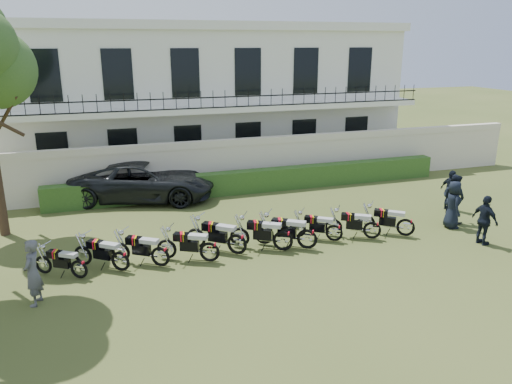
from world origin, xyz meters
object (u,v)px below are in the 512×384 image
Objects in this scene: motorcycle_4 at (237,239)px; officer_5 at (451,190)px; motorcycle_6 at (307,234)px; officer_2 at (485,220)px; inspector at (33,273)px; officer_4 at (453,198)px; motorcycle_1 at (120,257)px; motorcycle_0 at (79,265)px; motorcycle_8 at (372,226)px; motorcycle_5 at (283,236)px; motorcycle_3 at (209,247)px; motorcycle_9 at (406,223)px; officer_3 at (453,204)px; motorcycle_7 at (334,229)px; suv at (143,181)px; motorcycle_2 at (160,252)px.

motorcycle_4 is 1.04× the size of officer_5.
motorcycle_6 is 1.07× the size of officer_2.
officer_4 is at bearing 113.55° from inspector.
motorcycle_1 is 3.57m from motorcycle_4.
motorcycle_0 is 0.89× the size of motorcycle_8.
inspector is (-7.23, -1.14, 0.35)m from motorcycle_5.
officer_5 reaches higher than motorcycle_3.
motorcycle_6 is 0.98× the size of officer_4.
motorcycle_9 is at bearing -54.13° from motorcycle_1.
officer_3 is at bearing -9.59° from officer_2.
officer_3 is at bearing -52.54° from motorcycle_1.
motorcycle_3 is 4.36m from motorcycle_7.
motorcycle_6 is at bearing -54.72° from motorcycle_1.
officer_5 is (0.83, 1.17, -0.10)m from officer_4.
suv reaches higher than motorcycle_6.
motorcycle_9 reaches higher than motorcycle_2.
motorcycle_3 is 6.90m from motorcycle_9.
officer_2 is at bearing -72.08° from motorcycle_5.
motorcycle_3 is 1.11× the size of officer_5.
motorcycle_7 is (1.93, 0.21, -0.07)m from motorcycle_5.
motorcycle_2 is at bearing -54.70° from motorcycle_0.
officer_5 is at bearing -49.20° from motorcycle_0.
motorcycle_8 is (4.72, -0.19, -0.05)m from motorcycle_4.
motorcycle_3 is at bearing 119.04° from inspector.
officer_5 is at bearing -51.92° from motorcycle_3.
motorcycle_3 reaches higher than motorcycle_2.
motorcycle_2 is at bearing 126.45° from inspector.
officer_2 is (12.70, -1.53, 0.41)m from motorcycle_0.
motorcycle_6 is at bearing -131.42° from suv.
motorcycle_3 reaches higher than motorcycle_0.
officer_3 is (9.01, 0.20, 0.37)m from motorcycle_3.
motorcycle_2 is 1.47m from motorcycle_3.
officer_2 reaches higher than suv.
officer_4 is (2.52, 0.75, 0.42)m from motorcycle_9.
inspector is (-5.76, -1.33, 0.35)m from motorcycle_4.
motorcycle_9 is (5.95, -0.33, -0.04)m from motorcycle_4.
inspector is 14.34m from officer_4.
motorcycle_0 is at bearing 109.48° from officer_3.
motorcycle_3 reaches higher than motorcycle_8.
motorcycle_5 is 1.94m from motorcycle_7.
motorcycle_6 is at bearing 93.78° from officer_5.
suv is at bearing 74.92° from officer_3.
motorcycle_9 is (9.52, -0.25, 0.01)m from motorcycle_1.
officer_2 is at bearing -64.73° from motorcycle_2.
inspector is at bearing 143.86° from motorcycle_2.
officer_4 is (8.47, 0.41, 0.39)m from motorcycle_4.
suv is at bearing 74.45° from motorcycle_7.
motorcycle_0 is 8.12m from motorcycle_7.
motorcycle_0 is 2.30m from motorcycle_2.
suv is 3.38× the size of inspector.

